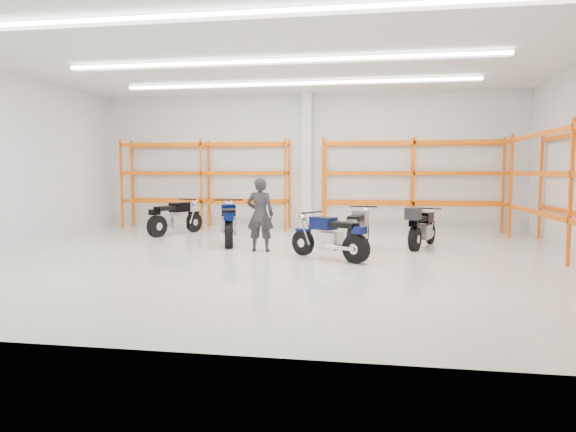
% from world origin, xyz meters
% --- Properties ---
extents(ground, '(14.00, 14.00, 0.00)m').
position_xyz_m(ground, '(0.00, 0.00, 0.00)').
color(ground, beige).
rests_on(ground, ground).
extents(room_shell, '(14.02, 12.02, 4.51)m').
position_xyz_m(room_shell, '(0.00, 0.03, 3.28)').
color(room_shell, silver).
rests_on(room_shell, ground).
extents(motorcycle_main, '(1.82, 1.27, 1.02)m').
position_xyz_m(motorcycle_main, '(1.28, 0.05, 0.48)').
color(motorcycle_main, black).
rests_on(motorcycle_main, ground).
extents(motorcycle_back_a, '(1.08, 2.07, 1.08)m').
position_xyz_m(motorcycle_back_a, '(-3.81, 3.66, 0.51)').
color(motorcycle_back_a, black).
rests_on(motorcycle_back_a, ground).
extents(motorcycle_back_b, '(0.95, 2.31, 1.16)m').
position_xyz_m(motorcycle_back_b, '(-1.62, 2.05, 0.54)').
color(motorcycle_back_b, black).
rests_on(motorcycle_back_b, ground).
extents(motorcycle_back_c, '(0.79, 2.11, 1.04)m').
position_xyz_m(motorcycle_back_c, '(1.81, 1.70, 0.49)').
color(motorcycle_back_c, black).
rests_on(motorcycle_back_c, ground).
extents(motorcycle_back_d, '(1.02, 2.00, 1.06)m').
position_xyz_m(motorcycle_back_d, '(3.37, 2.11, 0.51)').
color(motorcycle_back_d, black).
rests_on(motorcycle_back_d, ground).
extents(standing_man, '(0.67, 0.46, 1.79)m').
position_xyz_m(standing_man, '(-0.51, 0.93, 0.89)').
color(standing_man, black).
rests_on(standing_man, ground).
extents(structural_column, '(0.32, 0.32, 4.50)m').
position_xyz_m(structural_column, '(0.00, 5.82, 2.25)').
color(structural_column, white).
rests_on(structural_column, ground).
extents(pallet_racking_back_left, '(5.67, 0.87, 3.00)m').
position_xyz_m(pallet_racking_back_left, '(-3.40, 5.48, 1.79)').
color(pallet_racking_back_left, '#DB490D').
rests_on(pallet_racking_back_left, ground).
extents(pallet_racking_back_right, '(5.67, 0.87, 3.00)m').
position_xyz_m(pallet_racking_back_right, '(3.40, 5.48, 1.79)').
color(pallet_racking_back_right, '#DB490D').
rests_on(pallet_racking_back_right, ground).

